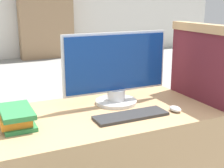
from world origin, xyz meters
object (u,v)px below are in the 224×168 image
at_px(keyboard, 131,116).
at_px(mouse, 175,109).
at_px(monitor, 116,70).
at_px(book_stack, 16,117).

bearing_deg(keyboard, mouse, -6.18).
xyz_separation_m(monitor, book_stack, (-0.60, -0.10, -0.16)).
xyz_separation_m(keyboard, book_stack, (-0.57, 0.14, 0.04)).
relative_size(mouse, book_stack, 0.31).
bearing_deg(book_stack, monitor, 9.90).
height_order(monitor, mouse, monitor).
distance_m(keyboard, mouse, 0.27).
bearing_deg(monitor, book_stack, -170.10).
bearing_deg(book_stack, mouse, -11.27).
bearing_deg(mouse, monitor, 131.09).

